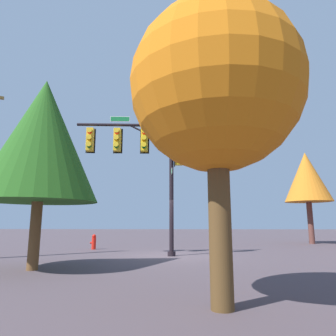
# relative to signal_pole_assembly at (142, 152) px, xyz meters

# --- Properties ---
(ground_plane) EXTENTS (120.00, 120.00, 0.00)m
(ground_plane) POSITION_rel_signal_pole_assembly_xyz_m (-1.41, -0.14, -4.76)
(ground_plane) COLOR #493D43
(signal_pole_assembly) EXTENTS (5.20, 1.13, 6.59)m
(signal_pole_assembly) POSITION_rel_signal_pole_assembly_xyz_m (0.00, 0.00, 0.00)
(signal_pole_assembly) COLOR black
(signal_pole_assembly) RESTS_ON ground_plane
(fire_hydrant) EXTENTS (0.33, 0.24, 0.83)m
(fire_hydrant) POSITION_rel_signal_pole_assembly_xyz_m (3.10, -3.38, -4.35)
(fire_hydrant) COLOR red
(fire_hydrant) RESTS_ON ground_plane
(tree_near) EXTENTS (3.33, 3.33, 5.73)m
(tree_near) POSITION_rel_signal_pole_assembly_xyz_m (-2.58, 8.29, -0.73)
(tree_near) COLOR #53391C
(tree_near) RESTS_ON ground_plane
(tree_mid) EXTENTS (3.33, 3.33, 6.70)m
(tree_mid) POSITION_rel_signal_pole_assembly_xyz_m (-11.19, -8.71, 0.05)
(tree_mid) COLOR brown
(tree_mid) RESTS_ON ground_plane
(tree_far) EXTENTS (3.83, 3.83, 6.40)m
(tree_far) POSITION_rel_signal_pole_assembly_xyz_m (2.82, 4.16, -0.50)
(tree_far) COLOR brown
(tree_far) RESTS_ON ground_plane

